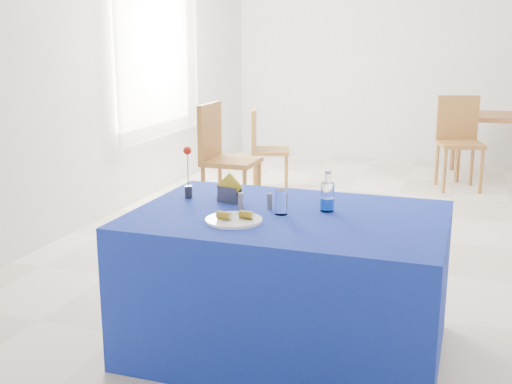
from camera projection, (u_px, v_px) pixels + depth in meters
floor at (377, 236)px, 5.45m from camera, size 7.00×7.00×0.00m
room_shell at (387, 23)px, 5.03m from camera, size 7.00×7.00×7.00m
window_pane at (154, 46)px, 6.58m from camera, size 0.04×1.50×1.60m
curtain at (160, 46)px, 6.56m from camera, size 0.04×1.75×1.85m
plate at (234, 220)px, 3.17m from camera, size 0.28×0.28×0.01m
drinking_glass at (281, 202)px, 3.29m from camera, size 0.06×0.06×0.13m
salt_shaker at (241, 201)px, 3.40m from camera, size 0.03×0.03×0.08m
pepper_shaker at (270, 201)px, 3.40m from camera, size 0.03×0.03×0.08m
blue_table at (288, 282)px, 3.41m from camera, size 1.60×1.10×0.76m
water_bottle at (327, 198)px, 3.35m from camera, size 0.07×0.07×0.21m
napkin_holder at (230, 194)px, 3.53m from camera, size 0.15×0.09×0.17m
rose_vase at (188, 174)px, 3.60m from camera, size 0.05×0.05×0.30m
oak_table at (511, 121)px, 7.47m from camera, size 1.37×0.96×0.76m
chair_bg_left at (459, 135)px, 7.04m from camera, size 0.55×0.55×1.01m
chair_win_a at (222, 152)px, 5.92m from camera, size 0.47×0.47×1.05m
chair_win_b at (263, 144)px, 6.91m from camera, size 0.50×0.50×0.89m
banana_pieces at (236, 215)px, 3.16m from camera, size 0.18×0.10×0.04m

